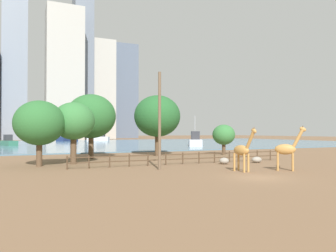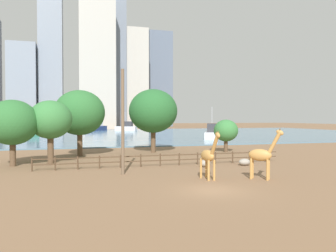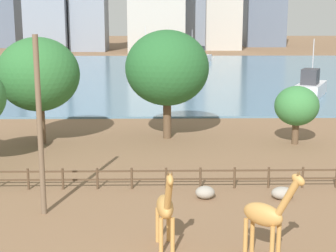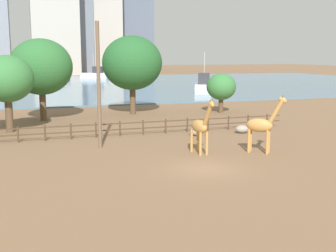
# 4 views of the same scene
# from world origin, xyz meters

# --- Properties ---
(ground_plane) EXTENTS (400.00, 400.00, 0.00)m
(ground_plane) POSITION_xyz_m (0.00, 80.00, 0.00)
(ground_plane) COLOR brown
(harbor_water) EXTENTS (180.00, 86.00, 0.20)m
(harbor_water) POSITION_xyz_m (0.00, 77.00, 0.10)
(harbor_water) COLOR slate
(harbor_water) RESTS_ON ground
(giraffe_tall) EXTENTS (0.93, 2.86, 4.04)m
(giraffe_tall) POSITION_xyz_m (1.26, 3.76, 1.93)
(giraffe_tall) COLOR #C18C47
(giraffe_tall) RESTS_ON ground
(giraffe_companion) EXTENTS (2.41, 2.31, 4.21)m
(giraffe_companion) POSITION_xyz_m (5.46, 2.67, 1.99)
(giraffe_companion) COLOR #C18C47
(giraffe_companion) RESTS_ON ground
(utility_pole) EXTENTS (0.28, 0.28, 9.29)m
(utility_pole) POSITION_xyz_m (-5.06, 8.10, 4.64)
(utility_pole) COLOR brown
(utility_pole) RESTS_ON ground
(boulder_near_fence) EXTENTS (1.10, 0.97, 0.73)m
(boulder_near_fence) POSITION_xyz_m (3.60, 10.22, 0.36)
(boulder_near_fence) COLOR gray
(boulder_near_fence) RESTS_ON ground
(boulder_by_pole) EXTENTS (1.25, 0.95, 0.71)m
(boulder_by_pole) POSITION_xyz_m (7.97, 10.04, 0.36)
(boulder_by_pole) COLOR gray
(boulder_by_pole) RESTS_ON ground
(enclosure_fence) EXTENTS (26.12, 0.14, 1.30)m
(enclosure_fence) POSITION_xyz_m (-0.28, 12.00, 0.76)
(enclosure_fence) COLOR #4C3826
(enclosure_fence) RESTS_ON ground
(tree_left_large) EXTENTS (3.55, 3.55, 4.74)m
(tree_left_large) POSITION_xyz_m (12.10, 23.04, 3.12)
(tree_left_large) COLOR brown
(tree_left_large) RESTS_ON ground
(tree_center_broad) EXTENTS (4.66, 4.66, 6.90)m
(tree_center_broad) POSITION_xyz_m (-11.71, 17.12, 4.76)
(tree_center_broad) COLOR brown
(tree_center_broad) RESTS_ON ground
(tree_right_tall) EXTENTS (5.19, 5.19, 6.86)m
(tree_right_tall) POSITION_xyz_m (-15.31, 16.02, 4.50)
(tree_right_tall) COLOR brown
(tree_right_tall) RESTS_ON ground
(tree_left_small) EXTENTS (6.53, 6.53, 8.61)m
(tree_left_small) POSITION_xyz_m (-8.56, 23.48, 5.65)
(tree_left_small) COLOR brown
(tree_left_small) RESTS_ON ground
(tree_right_small) EXTENTS (6.98, 6.98, 9.13)m
(tree_right_small) POSITION_xyz_m (1.71, 25.32, 5.97)
(tree_right_small) COLOR brown
(tree_right_small) RESTS_ON ground
(boat_ferry) EXTENTS (8.43, 8.43, 7.89)m
(boat_ferry) POSITION_xyz_m (-1.50, 105.73, 1.51)
(boat_ferry) COLOR navy
(boat_ferry) RESTS_ON harbor_water
(boat_sailboat) EXTENTS (6.10, 8.53, 7.26)m
(boat_sailboat) POSITION_xyz_m (20.59, 47.87, 1.41)
(boat_sailboat) COLOR silver
(boat_sailboat) RESTS_ON harbor_water
(boat_tug) EXTENTS (8.39, 6.32, 7.18)m
(boat_tug) POSITION_xyz_m (9.41, 102.56, 1.40)
(boat_tug) COLOR silver
(boat_tug) RESTS_ON harbor_water
(boat_barge) EXTENTS (4.21, 6.62, 2.74)m
(boat_barge) POSITION_xyz_m (-19.95, 68.83, 1.13)
(boat_barge) COLOR #337259
(boat_barge) RESTS_ON harbor_water
(skyline_tower_needle) EXTENTS (16.27, 14.19, 60.47)m
(skyline_tower_needle) POSITION_xyz_m (0.52, 135.97, 30.23)
(skyline_tower_needle) COLOR #B7B2A8
(skyline_tower_needle) RESTS_ON ground
(skyline_block_central) EXTENTS (10.73, 13.71, 69.22)m
(skyline_block_central) POSITION_xyz_m (-20.34, 145.85, 34.61)
(skyline_block_central) COLOR gray
(skyline_block_central) RESTS_ON ground
(skyline_tower_glass) EXTENTS (13.97, 10.53, 55.63)m
(skyline_tower_glass) POSITION_xyz_m (38.83, 168.45, 27.82)
(skyline_tower_glass) COLOR slate
(skyline_tower_glass) RESTS_ON ground
(skyline_block_left) EXTENTS (12.37, 12.16, 38.86)m
(skyline_block_left) POSITION_xyz_m (-32.34, 141.77, 19.43)
(skyline_block_left) COLOR gray
(skyline_block_left) RESTS_ON ground
(skyline_block_right) EXTENTS (9.17, 12.98, 80.59)m
(skyline_block_right) POSITION_xyz_m (11.03, 149.70, 40.29)
(skyline_block_right) COLOR slate
(skyline_block_right) RESTS_ON ground
(skyline_block_wide) EXTENTS (11.77, 13.51, 51.33)m
(skyline_block_wide) POSITION_xyz_m (21.36, 151.11, 25.67)
(skyline_block_wide) COLOR #B7B2A8
(skyline_block_wide) RESTS_ON ground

